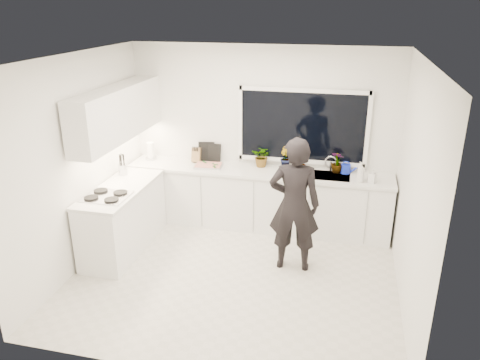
# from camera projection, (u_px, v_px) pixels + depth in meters

# --- Properties ---
(floor) EXTENTS (4.00, 3.50, 0.02)m
(floor) POSITION_uv_depth(u_px,v_px,m) (234.00, 276.00, 5.95)
(floor) COLOR beige
(floor) RESTS_ON ground
(wall_back) EXTENTS (4.00, 0.02, 2.70)m
(wall_back) POSITION_uv_depth(u_px,v_px,m) (262.00, 136.00, 7.06)
(wall_back) COLOR white
(wall_back) RESTS_ON ground
(wall_left) EXTENTS (0.02, 3.50, 2.70)m
(wall_left) POSITION_uv_depth(u_px,v_px,m) (80.00, 163.00, 5.90)
(wall_left) COLOR white
(wall_left) RESTS_ON ground
(wall_right) EXTENTS (0.02, 3.50, 2.70)m
(wall_right) POSITION_uv_depth(u_px,v_px,m) (415.00, 191.00, 5.03)
(wall_right) COLOR white
(wall_right) RESTS_ON ground
(ceiling) EXTENTS (4.00, 3.50, 0.02)m
(ceiling) POSITION_uv_depth(u_px,v_px,m) (233.00, 57.00, 4.97)
(ceiling) COLOR white
(ceiling) RESTS_ON wall_back
(window) EXTENTS (1.80, 0.02, 1.00)m
(window) POSITION_uv_depth(u_px,v_px,m) (302.00, 126.00, 6.83)
(window) COLOR black
(window) RESTS_ON wall_back
(base_cabinets_back) EXTENTS (3.92, 0.58, 0.88)m
(base_cabinets_back) POSITION_uv_depth(u_px,v_px,m) (257.00, 200.00, 7.11)
(base_cabinets_back) COLOR white
(base_cabinets_back) RESTS_ON floor
(base_cabinets_left) EXTENTS (0.58, 1.60, 0.88)m
(base_cabinets_left) POSITION_uv_depth(u_px,v_px,m) (123.00, 219.00, 6.47)
(base_cabinets_left) COLOR white
(base_cabinets_left) RESTS_ON floor
(countertop_back) EXTENTS (3.94, 0.62, 0.04)m
(countertop_back) POSITION_uv_depth(u_px,v_px,m) (258.00, 171.00, 6.93)
(countertop_back) COLOR silver
(countertop_back) RESTS_ON base_cabinets_back
(countertop_left) EXTENTS (0.62, 1.60, 0.04)m
(countertop_left) POSITION_uv_depth(u_px,v_px,m) (120.00, 188.00, 6.30)
(countertop_left) COLOR silver
(countertop_left) RESTS_ON base_cabinets_left
(upper_cabinets) EXTENTS (0.34, 2.10, 0.70)m
(upper_cabinets) POSITION_uv_depth(u_px,v_px,m) (118.00, 113.00, 6.30)
(upper_cabinets) COLOR white
(upper_cabinets) RESTS_ON wall_left
(sink) EXTENTS (0.58, 0.42, 0.14)m
(sink) POSITION_uv_depth(u_px,v_px,m) (329.00, 179.00, 6.72)
(sink) COLOR silver
(sink) RESTS_ON countertop_back
(faucet) EXTENTS (0.03, 0.03, 0.22)m
(faucet) POSITION_uv_depth(u_px,v_px,m) (331.00, 164.00, 6.85)
(faucet) COLOR silver
(faucet) RESTS_ON countertop_back
(stovetop) EXTENTS (0.56, 0.48, 0.03)m
(stovetop) POSITION_uv_depth(u_px,v_px,m) (106.00, 196.00, 5.98)
(stovetop) COLOR black
(stovetop) RESTS_ON countertop_left
(person) EXTENTS (0.67, 0.47, 1.76)m
(person) POSITION_uv_depth(u_px,v_px,m) (294.00, 205.00, 5.84)
(person) COLOR black
(person) RESTS_ON floor
(pizza_tray) EXTENTS (0.44, 0.35, 0.03)m
(pizza_tray) POSITION_uv_depth(u_px,v_px,m) (209.00, 166.00, 7.06)
(pizza_tray) COLOR silver
(pizza_tray) RESTS_ON countertop_back
(pizza) EXTENTS (0.40, 0.31, 0.01)m
(pizza) POSITION_uv_depth(u_px,v_px,m) (209.00, 165.00, 7.06)
(pizza) COLOR red
(pizza) RESTS_ON pizza_tray
(watering_can) EXTENTS (0.15, 0.15, 0.13)m
(watering_can) POSITION_uv_depth(u_px,v_px,m) (346.00, 169.00, 6.78)
(watering_can) COLOR #142AC4
(watering_can) RESTS_ON countertop_back
(paper_towel_roll) EXTENTS (0.11, 0.11, 0.26)m
(paper_towel_roll) POSITION_uv_depth(u_px,v_px,m) (151.00, 151.00, 7.35)
(paper_towel_roll) COLOR white
(paper_towel_roll) RESTS_ON countertop_back
(knife_block) EXTENTS (0.14, 0.11, 0.22)m
(knife_block) POSITION_uv_depth(u_px,v_px,m) (196.00, 155.00, 7.24)
(knife_block) COLOR #996147
(knife_block) RESTS_ON countertop_back
(utensil_crock) EXTENTS (0.13, 0.13, 0.16)m
(utensil_crock) POSITION_uv_depth(u_px,v_px,m) (123.00, 169.00, 6.71)
(utensil_crock) COLOR silver
(utensil_crock) RESTS_ON countertop_left
(picture_frame_large) EXTENTS (0.22, 0.03, 0.28)m
(picture_frame_large) POSITION_uv_depth(u_px,v_px,m) (214.00, 153.00, 7.26)
(picture_frame_large) COLOR black
(picture_frame_large) RESTS_ON countertop_back
(picture_frame_small) EXTENTS (0.25, 0.06, 0.30)m
(picture_frame_small) POSITION_uv_depth(u_px,v_px,m) (206.00, 151.00, 7.28)
(picture_frame_small) COLOR black
(picture_frame_small) RESTS_ON countertop_back
(herb_plants) EXTENTS (1.39, 0.30, 0.34)m
(herb_plants) POSITION_uv_depth(u_px,v_px,m) (285.00, 158.00, 6.94)
(herb_plants) COLOR #26662D
(herb_plants) RESTS_ON countertop_back
(soap_bottles) EXTENTS (0.29, 0.15, 0.28)m
(soap_bottles) POSITION_uv_depth(u_px,v_px,m) (365.00, 174.00, 6.42)
(soap_bottles) COLOR #D8BF66
(soap_bottles) RESTS_ON countertop_back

